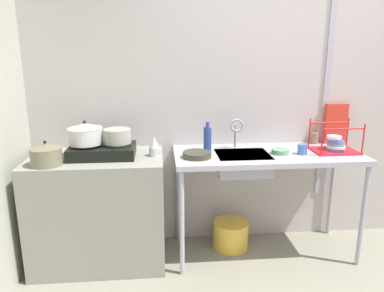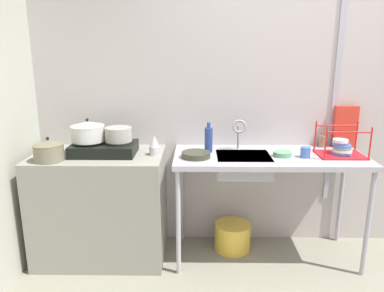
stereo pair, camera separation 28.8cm
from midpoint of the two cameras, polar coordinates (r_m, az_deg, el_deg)
wall_back at (r=3.34m, az=19.78°, el=7.69°), size 5.39×0.10×2.66m
wall_metal_strip at (r=3.35m, az=23.94°, el=9.61°), size 0.05×0.01×2.12m
counter_concrete at (r=3.12m, az=-11.30°, el=-9.14°), size 1.03×0.61×0.89m
counter_sink at (r=3.00m, az=14.54°, el=-2.60°), size 1.50×0.61×0.89m
stove at (r=2.94m, az=-10.74°, el=-0.37°), size 0.50×0.32×0.11m
pot_on_left_burner at (r=2.94m, az=-13.15°, el=2.20°), size 0.26×0.26×0.18m
pot_on_right_burner at (r=2.89m, az=-8.53°, el=1.76°), size 0.21×0.21×0.11m
pot_beside_stove at (r=2.86m, az=-18.68°, el=-0.69°), size 0.22×0.22×0.18m
percolator at (r=2.87m, az=-3.00°, el=0.05°), size 0.08×0.08×0.16m
sink_basin at (r=2.94m, az=10.72°, el=-2.91°), size 0.42×0.35×0.15m
faucet at (r=3.04m, az=10.01°, el=2.54°), size 0.11×0.07×0.26m
frying_pan at (r=2.82m, az=3.54°, el=-1.40°), size 0.22×0.22×0.04m
dish_rack at (r=3.14m, az=24.56°, el=-0.47°), size 0.35×0.27×0.25m
cup_by_rack at (r=2.98m, az=19.81°, el=-0.96°), size 0.07×0.07×0.08m
small_bowl_on_drainboard at (r=2.97m, az=16.54°, el=-1.22°), size 0.14×0.14×0.04m
bottle_by_sink at (r=2.95m, az=5.38°, el=1.00°), size 0.07×0.07×0.24m
cereal_box at (r=3.40m, az=24.89°, el=2.72°), size 0.19×0.05×0.35m
utensil_jar at (r=3.36m, az=21.90°, el=0.70°), size 0.06×0.06×0.21m
bucket_on_floor at (r=3.31m, az=8.84°, el=-13.73°), size 0.31×0.31×0.24m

